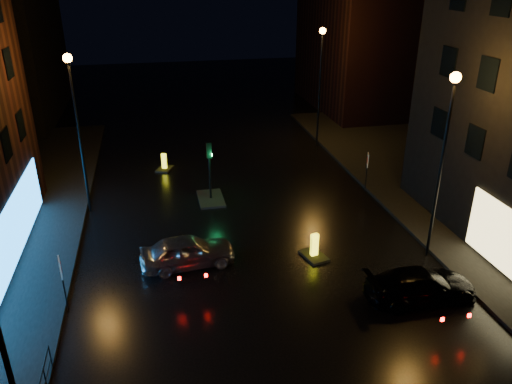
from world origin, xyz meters
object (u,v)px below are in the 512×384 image
bollard_far (165,166)px  road_sign_left (61,272)px  dark_sedan (421,285)px  bollard_near (314,252)px  traffic_signal (211,192)px  road_sign_right (367,163)px  silver_hatchback (188,251)px

bollard_far → road_sign_left: size_ratio=0.63×
dark_sedan → bollard_far: 18.74m
bollard_near → traffic_signal: bearing=103.8°
road_sign_right → dark_sedan: bearing=99.9°
dark_sedan → bollard_near: dark_sedan is taller
traffic_signal → bollard_far: size_ratio=2.31×
traffic_signal → bollard_far: bearing=114.3°
traffic_signal → bollard_near: (3.83, -7.11, -0.24)m
dark_sedan → silver_hatchback: bearing=64.1°
silver_hatchback → road_sign_left: (-4.84, -2.26, 1.06)m
bollard_near → road_sign_right: 8.44m
dark_sedan → bollard_far: dark_sedan is taller
silver_hatchback → road_sign_left: size_ratio=1.76×
dark_sedan → bollard_far: (-9.31, 16.26, -0.41)m
dark_sedan → road_sign_left: (-13.64, 2.17, 1.12)m
traffic_signal → silver_hatchback: size_ratio=0.83×
silver_hatchback → road_sign_right: road_sign_right is taller
bollard_far → road_sign_left: (-4.33, -14.09, 1.52)m
traffic_signal → bollard_far: 5.76m
bollard_far → road_sign_right: (11.46, -5.93, 1.51)m
silver_hatchback → dark_sedan: 9.86m
bollard_far → road_sign_left: 14.82m
bollard_near → road_sign_right: size_ratio=0.65×
road_sign_left → road_sign_right: 17.78m
bollard_far → silver_hatchback: bearing=-62.9°
bollard_near → road_sign_left: size_ratio=0.65×
bollard_near → road_sign_left: bearing=174.9°
bollard_far → road_sign_right: bearing=-2.7°
traffic_signal → silver_hatchback: traffic_signal is taller
silver_hatchback → traffic_signal: bearing=-21.4°
silver_hatchback → bollard_far: 11.86m
traffic_signal → bollard_near: 8.08m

